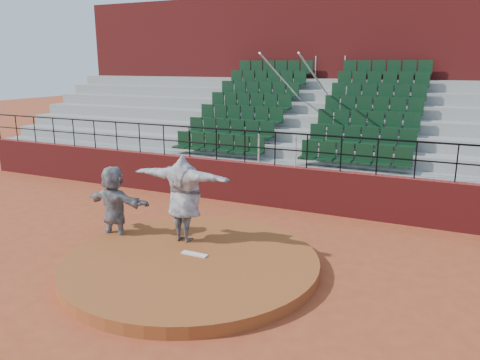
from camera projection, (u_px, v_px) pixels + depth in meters
name	position (u px, v px, depth m)	size (l,w,h in m)	color
ground	(191.00, 268.00, 10.12)	(90.00, 90.00, 0.00)	#A34424
pitchers_mound	(191.00, 263.00, 10.09)	(5.50, 5.50, 0.25)	#984B22
pitching_rubber	(194.00, 254.00, 10.19)	(0.60, 0.15, 0.03)	white
boundary_wall	(274.00, 186.00, 14.36)	(24.00, 0.30, 1.30)	maroon
wall_railing	(275.00, 141.00, 14.02)	(24.04, 0.05, 1.03)	black
seating_deck	(310.00, 143.00, 17.37)	(24.00, 5.97, 4.63)	gray
press_box_facade	(338.00, 81.00, 20.33)	(24.00, 3.00, 7.10)	maroon
pitcher	(184.00, 198.00, 10.80)	(2.51, 0.68, 2.04)	black
fielder	(114.00, 205.00, 11.33)	(1.80, 0.57, 1.94)	black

